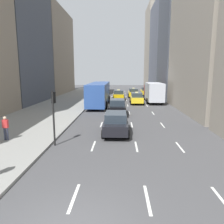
# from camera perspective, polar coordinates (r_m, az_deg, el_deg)

# --- Properties ---
(sidewalk_left) EXTENTS (8.00, 66.00, 0.15)m
(sidewalk_left) POSITION_cam_1_polar(r_m,az_deg,el_deg) (34.01, -12.33, 2.14)
(sidewalk_left) COLOR gray
(sidewalk_left) RESTS_ON ground
(lane_markings) EXTENTS (5.72, 56.00, 0.01)m
(lane_markings) POSITION_cam_1_polar(r_m,az_deg,el_deg) (28.99, 4.31, 0.84)
(lane_markings) COLOR white
(lane_markings) RESTS_ON ground
(building_row_left) EXTENTS (6.00, 55.67, 33.05)m
(building_row_left) POSITION_cam_1_polar(r_m,az_deg,el_deg) (37.00, -24.26, 20.48)
(building_row_left) COLOR #4C515B
(building_row_left) RESTS_ON ground
(building_row_right) EXTENTS (6.00, 67.18, 35.96)m
(building_row_right) POSITION_cam_1_polar(r_m,az_deg,el_deg) (41.55, 18.10, 21.72)
(building_row_right) COLOR gray
(building_row_right) RESTS_ON ground
(taxi_lead) EXTENTS (2.02, 4.40, 1.87)m
(taxi_lead) POSITION_cam_1_polar(r_m,az_deg,el_deg) (33.76, 6.42, 3.63)
(taxi_lead) COLOR yellow
(taxi_lead) RESTS_ON ground
(taxi_second) EXTENTS (2.02, 4.40, 1.87)m
(taxi_second) POSITION_cam_1_polar(r_m,az_deg,el_deg) (46.56, 8.77, 5.38)
(taxi_second) COLOR yellow
(taxi_second) RESTS_ON ground
(taxi_third) EXTENTS (2.02, 4.40, 1.87)m
(taxi_third) POSITION_cam_1_polar(r_m,az_deg,el_deg) (38.39, 1.73, 4.48)
(taxi_third) COLOR yellow
(taxi_third) RESTS_ON ground
(taxi_fourth) EXTENTS (2.02, 4.40, 1.87)m
(taxi_fourth) POSITION_cam_1_polar(r_m,az_deg,el_deg) (42.67, 5.57, 5.02)
(taxi_fourth) COLOR yellow
(taxi_fourth) RESTS_ON ground
(sedan_black_near) EXTENTS (2.02, 4.41, 1.81)m
(sedan_black_near) POSITION_cam_1_polar(r_m,az_deg,el_deg) (24.62, 1.42, 1.33)
(sedan_black_near) COLOR black
(sedan_black_near) RESTS_ON ground
(sedan_silver_behind) EXTENTS (2.02, 4.56, 1.72)m
(sedan_silver_behind) POSITION_cam_1_polar(r_m,az_deg,el_deg) (17.03, 1.01, -2.83)
(sedan_silver_behind) COLOR black
(sedan_silver_behind) RESTS_ON ground
(city_bus) EXTENTS (2.80, 11.61, 3.25)m
(city_bus) POSITION_cam_1_polar(r_m,az_deg,el_deg) (31.96, -3.44, 4.95)
(city_bus) COLOR #2D519E
(city_bus) RESTS_ON ground
(box_truck) EXTENTS (2.58, 8.40, 3.15)m
(box_truck) POSITION_cam_1_polar(r_m,az_deg,el_deg) (35.80, 10.73, 5.23)
(box_truck) COLOR maroon
(box_truck) RESTS_ON ground
(pedestrian_mid_block) EXTENTS (0.36, 0.22, 1.65)m
(pedestrian_mid_block) POSITION_cam_1_polar(r_m,az_deg,el_deg) (16.63, -26.05, -3.52)
(pedestrian_mid_block) COLOR #383D51
(pedestrian_mid_block) RESTS_ON sidewalk_left
(traffic_light_pole) EXTENTS (0.24, 0.42, 3.60)m
(traffic_light_pole) POSITION_cam_1_polar(r_m,az_deg,el_deg) (14.53, -15.00, 0.73)
(traffic_light_pole) COLOR black
(traffic_light_pole) RESTS_ON ground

